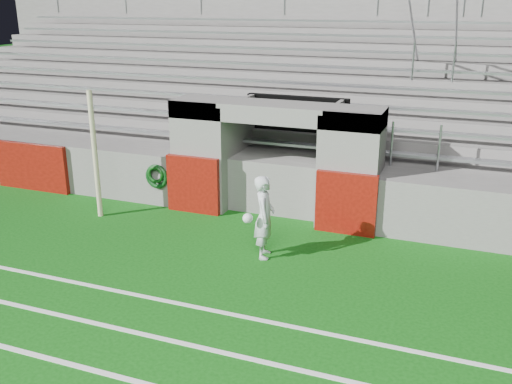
% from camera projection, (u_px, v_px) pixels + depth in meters
% --- Properties ---
extents(ground, '(90.00, 90.00, 0.00)m').
position_uv_depth(ground, '(210.00, 278.00, 10.26)').
color(ground, '#0C4B0D').
rests_on(ground, ground).
extents(field_post, '(0.12, 0.12, 2.91)m').
position_uv_depth(field_post, '(95.00, 155.00, 12.76)').
color(field_post, beige).
rests_on(field_post, ground).
extents(stadium_structure, '(26.00, 8.48, 5.42)m').
position_uv_depth(stadium_structure, '(324.00, 116.00, 16.83)').
color(stadium_structure, slate).
rests_on(stadium_structure, ground).
extents(goalkeeper_with_ball, '(0.59, 0.75, 1.64)m').
position_uv_depth(goalkeeper_with_ball, '(264.00, 217.00, 10.89)').
color(goalkeeper_with_ball, silver).
rests_on(goalkeeper_with_ball, ground).
extents(hose_coil, '(0.60, 0.15, 0.60)m').
position_uv_depth(hose_coil, '(157.00, 176.00, 13.54)').
color(hose_coil, '#0B3A12').
rests_on(hose_coil, ground).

